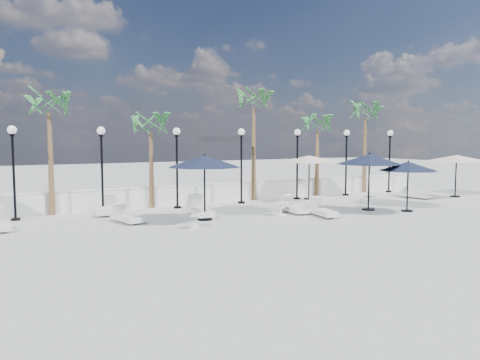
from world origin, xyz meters
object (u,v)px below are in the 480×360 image
lounger_5 (294,208)px  parasol_navy_right (369,160)px  lounger_2 (107,209)px  parasol_navy_left (204,162)px  lounger_3 (126,217)px  lounger_7 (415,195)px  lounger_1 (200,210)px  lounger_6 (322,211)px  parasol_cream_sq_a (309,156)px  parasol_navy_mid (408,167)px  lounger_4 (296,205)px  parasol_cream_sq_b (457,155)px

lounger_5 → parasol_navy_right: bearing=-9.6°
lounger_2 → parasol_navy_left: parasol_navy_left is taller
lounger_3 → lounger_7: size_ratio=1.04×
lounger_1 → lounger_2: bearing=151.1°
lounger_6 → parasol_cream_sq_a: bearing=67.7°
parasol_navy_mid → lounger_1: bearing=160.0°
parasol_navy_left → parasol_cream_sq_a: parasol_navy_left is taller
lounger_4 → parasol_cream_sq_a: parasol_cream_sq_a is taller
lounger_1 → parasol_cream_sq_a: 8.32m
parasol_navy_left → parasol_navy_mid: 9.36m
lounger_2 → parasol_cream_sq_a: parasol_cream_sq_a is taller
lounger_1 → lounger_4: 4.81m
parasol_cream_sq_b → lounger_6: bearing=-171.3°
lounger_3 → parasol_navy_right: 11.19m
lounger_3 → parasol_cream_sq_a: 11.27m
lounger_3 → lounger_5: (7.20, -1.21, 0.01)m
lounger_1 → parasol_cream_sq_a: size_ratio=0.43×
lounger_1 → lounger_7: lounger_1 is taller
lounger_3 → parasol_navy_right: size_ratio=0.60×
parasol_navy_left → parasol_navy_right: size_ratio=1.03×
lounger_6 → lounger_4: bearing=94.1°
lounger_2 → parasol_navy_left: (3.16, -3.35, 2.13)m
parasol_cream_sq_b → lounger_3: bearing=177.4°
lounger_5 → parasol_navy_mid: bearing=-18.2°
parasol_navy_right → parasol_cream_sq_b: parasol_navy_right is taller
lounger_2 → parasol_cream_sq_b: parasol_cream_sq_b is taller
parasol_navy_right → parasol_cream_sq_b: size_ratio=0.58×
lounger_4 → lounger_7: size_ratio=0.98×
parasol_navy_left → parasol_cream_sq_b: bearing=0.2°
lounger_5 → parasol_navy_right: 4.26m
lounger_2 → lounger_6: bearing=-11.2°
lounger_7 → parasol_cream_sq_b: parasol_cream_sq_b is taller
lounger_7 → parasol_navy_right: bearing=-170.1°
lounger_1 → lounger_4: (4.80, -0.30, -0.07)m
parasol_navy_right → lounger_5: bearing=165.1°
lounger_1 → lounger_5: size_ratio=1.23×
parasol_navy_left → lounger_2: bearing=133.3°
lounger_5 → lounger_6: bearing=-62.1°
lounger_4 → parasol_navy_left: bearing=170.0°
lounger_4 → parasol_cream_sq_b: 10.99m
parasol_navy_right → parasol_cream_sq_a: (0.03, 4.57, 0.03)m
parasol_cream_sq_a → parasol_cream_sq_b: (7.92, -3.27, -0.00)m
lounger_4 → parasol_navy_mid: 5.35m
parasol_navy_left → parasol_cream_sq_b: (15.73, 0.07, -0.00)m
lounger_6 → lounger_7: lounger_6 is taller
lounger_7 → parasol_navy_mid: parasol_navy_mid is taller
lounger_4 → parasol_navy_left: 5.44m
lounger_6 → parasol_navy_left: (-4.76, 1.62, 2.15)m
lounger_4 → lounger_5: size_ratio=0.94×
parasol_navy_right → parasol_navy_mid: bearing=-42.2°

